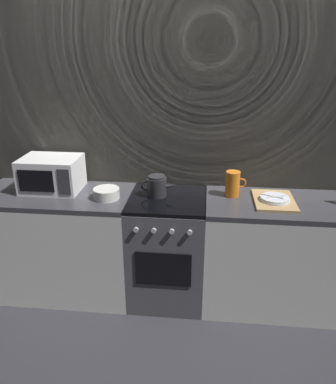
% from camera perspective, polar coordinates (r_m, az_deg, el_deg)
% --- Properties ---
extents(ground_plane, '(8.00, 8.00, 0.00)m').
position_cam_1_polar(ground_plane, '(3.36, -0.07, -15.19)').
color(ground_plane, '#2D2D33').
extents(back_wall, '(3.60, 0.05, 2.40)m').
position_cam_1_polar(back_wall, '(3.10, 0.55, 6.53)').
color(back_wall, '#B2AD9E').
rests_on(back_wall, ground_plane).
extents(counter_left, '(1.20, 0.60, 0.90)m').
position_cam_1_polar(counter_left, '(3.31, -15.90, -7.42)').
color(counter_left, silver).
rests_on(counter_left, ground_plane).
extents(stove_unit, '(0.60, 0.63, 0.90)m').
position_cam_1_polar(stove_unit, '(3.10, -0.08, -8.59)').
color(stove_unit, '#4C4C51').
rests_on(stove_unit, ground_plane).
extents(counter_right, '(1.20, 0.60, 0.90)m').
position_cam_1_polar(counter_right, '(3.15, 16.63, -9.09)').
color(counter_right, silver).
rests_on(counter_right, ground_plane).
extents(microwave, '(0.46, 0.35, 0.27)m').
position_cam_1_polar(microwave, '(3.16, -17.27, 2.64)').
color(microwave, white).
rests_on(microwave, counter_left).
extents(kettle, '(0.28, 0.15, 0.17)m').
position_cam_1_polar(kettle, '(2.91, -1.70, 0.89)').
color(kettle, '#262628').
rests_on(kettle, stove_unit).
extents(mixing_bowl, '(0.20, 0.20, 0.08)m').
position_cam_1_polar(mixing_bowl, '(2.92, -9.32, -0.22)').
color(mixing_bowl, silver).
rests_on(mixing_bowl, counter_left).
extents(pitcher, '(0.16, 0.11, 0.20)m').
position_cam_1_polar(pitcher, '(2.95, 9.81, 1.23)').
color(pitcher, orange).
rests_on(pitcher, counter_right).
extents(dish_pile, '(0.30, 0.40, 0.06)m').
position_cam_1_polar(dish_pile, '(2.93, 15.84, -1.15)').
color(dish_pile, tan).
rests_on(dish_pile, counter_right).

